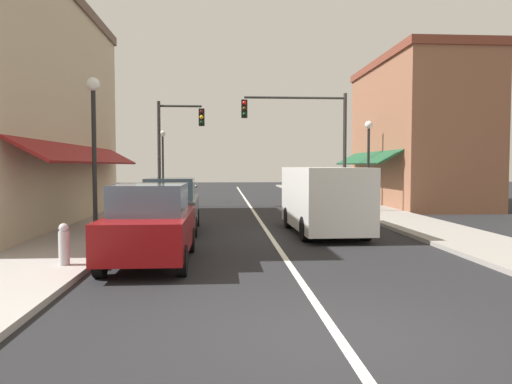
# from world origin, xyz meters

# --- Properties ---
(ground_plane) EXTENTS (80.00, 80.00, 0.00)m
(ground_plane) POSITION_xyz_m (0.00, 18.00, 0.00)
(ground_plane) COLOR black
(sidewalk_left) EXTENTS (2.60, 56.00, 0.12)m
(sidewalk_left) POSITION_xyz_m (-5.50, 18.00, 0.06)
(sidewalk_left) COLOR #A39E99
(sidewalk_left) RESTS_ON ground
(sidewalk_right) EXTENTS (2.60, 56.00, 0.12)m
(sidewalk_right) POSITION_xyz_m (5.50, 18.00, 0.06)
(sidewalk_right) COLOR gray
(sidewalk_right) RESTS_ON ground
(lane_center_stripe) EXTENTS (0.14, 52.00, 0.01)m
(lane_center_stripe) POSITION_xyz_m (0.00, 18.00, 0.00)
(lane_center_stripe) COLOR silver
(lane_center_stripe) RESTS_ON ground
(storefront_left_block) EXTENTS (5.58, 14.20, 8.51)m
(storefront_left_block) POSITION_xyz_m (-8.93, 12.00, 4.25)
(storefront_left_block) COLOR #BCAD8E
(storefront_left_block) RESTS_ON ground
(storefront_right_block) EXTENTS (5.78, 10.20, 7.86)m
(storefront_right_block) POSITION_xyz_m (9.03, 20.00, 3.93)
(storefront_right_block) COLOR #8E5B42
(storefront_right_block) RESTS_ON ground
(parked_car_nearest_left) EXTENTS (1.79, 4.11, 1.77)m
(parked_car_nearest_left) POSITION_xyz_m (-3.06, 4.88, 0.88)
(parked_car_nearest_left) COLOR maroon
(parked_car_nearest_left) RESTS_ON ground
(parked_car_second_left) EXTENTS (1.86, 4.14, 1.77)m
(parked_car_second_left) POSITION_xyz_m (-3.17, 10.15, 0.88)
(parked_car_second_left) COLOR #4C5156
(parked_car_second_left) RESTS_ON ground
(van_in_lane) EXTENTS (2.09, 5.22, 2.12)m
(van_in_lane) POSITION_xyz_m (1.75, 9.40, 1.15)
(van_in_lane) COLOR silver
(van_in_lane) RESTS_ON ground
(traffic_signal_mast_arm) EXTENTS (5.41, 0.50, 5.86)m
(traffic_signal_mast_arm) POSITION_xyz_m (2.96, 18.77, 4.02)
(traffic_signal_mast_arm) COLOR #333333
(traffic_signal_mast_arm) RESTS_ON ground
(traffic_signal_left_corner) EXTENTS (2.49, 0.50, 5.55)m
(traffic_signal_left_corner) POSITION_xyz_m (-4.02, 20.07, 3.62)
(traffic_signal_left_corner) COLOR #333333
(traffic_signal_left_corner) RESTS_ON ground
(street_lamp_left_near) EXTENTS (0.36, 0.36, 4.52)m
(street_lamp_left_near) POSITION_xyz_m (-4.89, 7.36, 3.07)
(street_lamp_left_near) COLOR black
(street_lamp_left_near) RESTS_ON ground
(street_lamp_right_mid) EXTENTS (0.36, 0.36, 4.20)m
(street_lamp_right_mid) POSITION_xyz_m (5.15, 15.85, 2.88)
(street_lamp_right_mid) COLOR black
(street_lamp_right_mid) RESTS_ON ground
(street_lamp_left_far) EXTENTS (0.36, 0.36, 4.23)m
(street_lamp_left_far) POSITION_xyz_m (-4.97, 23.10, 2.90)
(street_lamp_left_far) COLOR black
(street_lamp_left_far) RESTS_ON ground
(fire_hydrant) EXTENTS (0.22, 0.22, 0.87)m
(fire_hydrant) POSITION_xyz_m (-4.74, 4.24, 0.55)
(fire_hydrant) COLOR #B2B2B7
(fire_hydrant) RESTS_ON ground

